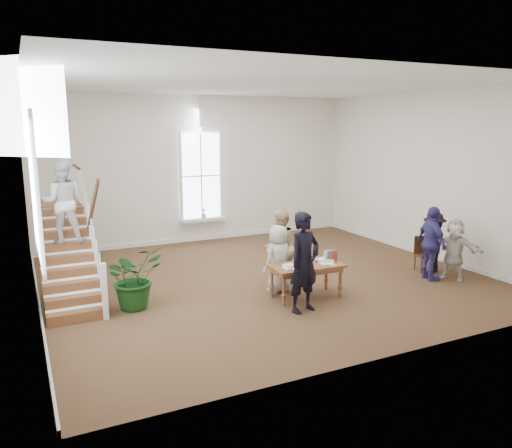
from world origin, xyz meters
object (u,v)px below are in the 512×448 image
person_yellow (280,247)px  woman_cluster_b (433,242)px  police_officer (304,262)px  library_table (307,268)px  floor_plant (134,277)px  woman_cluster_a (431,244)px  woman_cluster_c (454,249)px  side_chair (423,252)px  elderly_woman (278,259)px

person_yellow → woman_cluster_b: 3.95m
police_officer → library_table: bearing=40.3°
police_officer → floor_plant: police_officer is taller
woman_cluster_a → woman_cluster_c: size_ratio=1.20×
floor_plant → side_chair: floor_plant is taller
library_table → police_officer: (-0.46, -0.65, 0.35)m
elderly_woman → person_yellow: person_yellow is taller
police_officer → elderly_woman: size_ratio=1.34×
woman_cluster_c → side_chair: woman_cluster_c is taller
library_table → woman_cluster_b: bearing=5.9°
police_officer → elderly_woman: bearing=71.0°
library_table → woman_cluster_c: 3.82m
elderly_woman → woman_cluster_a: woman_cluster_a is taller
police_officer → woman_cluster_c: size_ratio=1.36×
woman_cluster_a → woman_cluster_c: bearing=-99.7°
police_officer → woman_cluster_b: size_ratio=1.31×
library_table → woman_cluster_c: size_ratio=1.07×
police_officer → woman_cluster_a: (3.74, 0.43, -0.11)m
person_yellow → side_chair: (3.74, -0.65, -0.39)m
police_officer → woman_cluster_b: police_officer is taller
person_yellow → elderly_woman: bearing=40.5°
woman_cluster_c → floor_plant: bearing=-129.8°
library_table → side_chair: bearing=9.3°
side_chair → elderly_woman: bearing=-170.2°
person_yellow → side_chair: 3.82m
police_officer → woman_cluster_b: 4.35m
woman_cluster_b → side_chair: size_ratio=1.73×
library_table → woman_cluster_a: woman_cluster_a is taller
police_officer → woman_cluster_a: bearing=-7.8°
side_chair → library_table: bearing=-161.1°
person_yellow → woman_cluster_c: bearing=140.0°
woman_cluster_b → woman_cluster_c: size_ratio=1.03×
library_table → woman_cluster_b: 3.81m
police_officer → woman_cluster_a: 3.76m
library_table → side_chair: 3.71m
person_yellow → floor_plant: (-3.36, -0.12, -0.23)m
floor_plant → side_chair: 7.12m
woman_cluster_b → side_chair: (-0.12, 0.22, -0.28)m
person_yellow → side_chair: bearing=151.6°
library_table → woman_cluster_b: woman_cluster_b is taller
library_table → elderly_woman: size_ratio=1.05×
library_table → side_chair: side_chair is taller
elderly_woman → woman_cluster_c: (4.16, -1.02, -0.01)m
side_chair → police_officer: bearing=-153.2°
library_table → woman_cluster_c: (3.80, -0.42, 0.09)m
library_table → elderly_woman: bearing=123.2°
police_officer → woman_cluster_a: police_officer is taller
person_yellow → woman_cluster_b: (3.86, -0.87, -0.11)m
library_table → person_yellow: size_ratio=0.90×
library_table → person_yellow: bearing=95.4°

